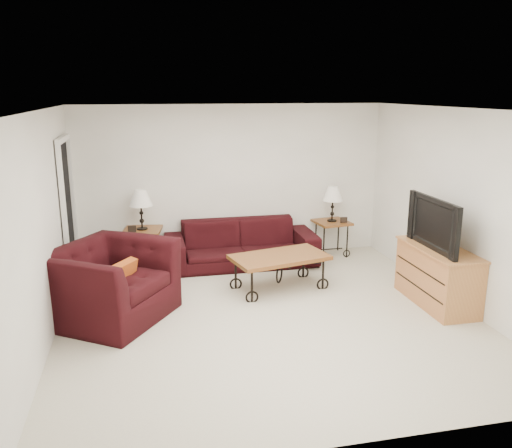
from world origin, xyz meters
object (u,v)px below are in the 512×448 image
Objects in this scene: lamp_left at (141,210)px; sofa at (241,244)px; lamp_right at (333,204)px; side_table_right at (331,238)px; television at (441,223)px; side_table_left at (143,248)px; coffee_table at (279,272)px; backpack at (311,253)px; armchair at (110,283)px; tv_stand at (437,276)px.

sofa is at bearing -6.74° from lamp_left.
side_table_right is at bearing 0.00° from lamp_right.
side_table_left is at bearing -121.80° from television.
television is at bearing -31.80° from lamp_left.
side_table_right is 3.17m from lamp_left.
television is at bearing -75.68° from side_table_right.
coffee_table is 1.03m from backpack.
side_table_left is 0.62m from lamp_left.
armchair is 1.10× the size of tv_stand.
lamp_left is (-3.10, -0.00, 0.64)m from side_table_right.
lamp_left is at bearing 173.26° from sofa.
sofa is 3.82× the size of side_table_left.
tv_stand is (3.70, -2.28, -0.55)m from lamp_left.
side_table_right is 2.36m from tv_stand.
sofa is at bearing -173.49° from side_table_right.
lamp_left is 2.71m from backpack.
side_table_right is at bearing -28.19° from armchair.
sofa is at bearing -173.49° from lamp_right.
sofa is 1.20m from coffee_table.
television is (4.08, -0.45, 0.64)m from armchair.
lamp_right reaches higher than sofa.
armchair is at bearing -102.33° from side_table_left.
side_table_right is at bearing 29.38° from backpack.
lamp_right reaches higher than tv_stand.
sofa is 1.59m from side_table_right.
lamp_right is 1.23× the size of backpack.
side_table_left is 4.40m from television.
lamp_left reaches higher than armchair.
sofa is at bearing 136.03° from tv_stand.
armchair reaches higher than side_table_right.
tv_stand is at bearing -75.21° from side_table_right.
backpack is (-1.13, 1.69, -0.85)m from television.
coffee_table is 2.24m from television.
coffee_table is at bearing -117.26° from television.
tv_stand is at bearing -62.10° from armchair.
lamp_right is at bearing -165.68° from television.
lamp_right is (0.00, 0.00, 0.59)m from side_table_right.
side_table_left is 1.00× the size of lamp_left.
lamp_right is at bearing 6.51° from sofa.
lamp_left is 1.30× the size of backpack.
backpack is at bearing -13.03° from side_table_left.
side_table_left is (-1.52, 0.18, -0.04)m from sofa.
side_table_left is 3.10m from side_table_right.
tv_stand is (4.11, -0.45, -0.07)m from armchair.
side_table_left is at bearing -180.00° from side_table_right.
coffee_table is 1.03× the size of tv_stand.
coffee_table is (-1.26, -1.34, -0.05)m from side_table_right.
backpack is (0.71, 0.74, -0.01)m from coffee_table.
side_table_right is 0.42× the size of armchair.
television is (1.84, -0.95, 0.84)m from coffee_table.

